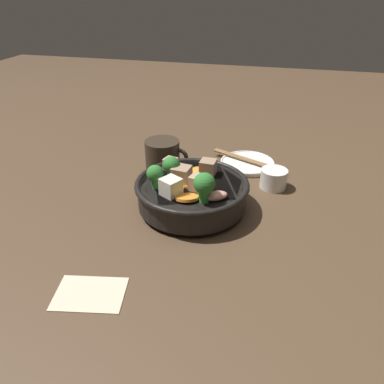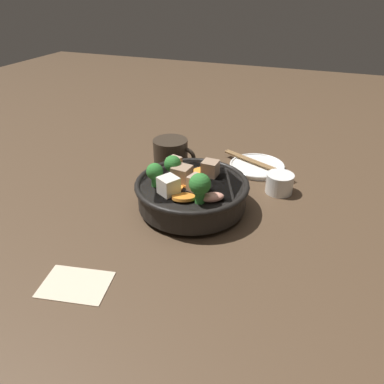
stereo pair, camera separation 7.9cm
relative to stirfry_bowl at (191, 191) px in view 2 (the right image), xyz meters
The scene contains 7 objects.
ground_plane 0.04m from the stirfry_bowl, 74.88° to the left, with size 3.00×3.00×0.00m, color #4C3826.
stirfry_bowl is the anchor object (origin of this frame).
side_saucer 0.26m from the stirfry_bowl, 69.15° to the left, with size 0.14×0.14×0.01m.
tea_cup 0.22m from the stirfry_bowl, 40.04° to the left, with size 0.06×0.06×0.05m.
dark_mug 0.18m from the stirfry_bowl, 126.93° to the left, with size 0.11×0.09×0.09m.
napkin 0.30m from the stirfry_bowl, 108.38° to the right, with size 0.12×0.10×0.00m.
chopsticks_pair 0.26m from the stirfry_bowl, 69.15° to the left, with size 0.20×0.10×0.01m.
Camera 2 is at (0.24, -0.64, 0.44)m, focal length 35.00 mm.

